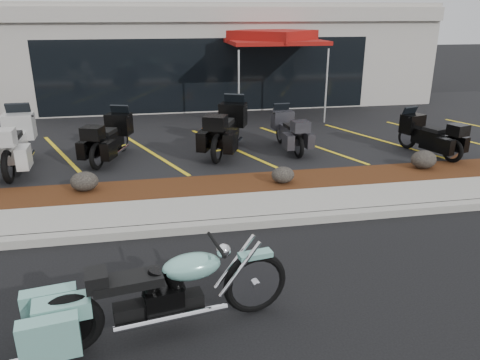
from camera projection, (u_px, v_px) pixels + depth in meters
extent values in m
plane|color=black|center=(288.00, 248.00, 7.76)|extent=(90.00, 90.00, 0.00)
cube|color=gray|center=(275.00, 221.00, 8.57)|extent=(24.00, 0.25, 0.15)
cube|color=gray|center=(266.00, 206.00, 9.21)|extent=(24.00, 1.20, 0.15)
cube|color=#32180B|center=(253.00, 185.00, 10.32)|extent=(24.00, 1.20, 0.16)
cube|color=black|center=(218.00, 129.00, 15.31)|extent=(26.00, 9.60, 0.15)
cube|color=#AAA39A|center=(197.00, 52.00, 20.48)|extent=(18.00, 8.00, 4.00)
cube|color=black|center=(208.00, 75.00, 16.97)|extent=(12.00, 0.06, 2.60)
cube|color=#AAA39A|center=(207.00, 14.00, 16.23)|extent=(18.00, 0.30, 0.50)
ellipsoid|color=black|center=(84.00, 181.00, 9.72)|extent=(0.57, 0.48, 0.41)
ellipsoid|color=black|center=(283.00, 175.00, 10.18)|extent=(0.50, 0.42, 0.36)
ellipsoid|color=black|center=(424.00, 159.00, 11.11)|extent=(0.61, 0.51, 0.43)
cone|color=#CE5C06|center=(206.00, 125.00, 14.50)|extent=(0.37, 0.37, 0.44)
cylinder|color=silver|center=(249.00, 90.00, 14.75)|extent=(0.06, 0.06, 2.42)
cylinder|color=silver|center=(330.00, 85.00, 15.73)|extent=(0.06, 0.06, 2.42)
cylinder|color=silver|center=(219.00, 78.00, 17.34)|extent=(0.06, 0.06, 2.42)
cylinder|color=silver|center=(291.00, 75.00, 18.32)|extent=(0.06, 0.06, 2.42)
cube|color=maroon|center=(273.00, 41.00, 16.07)|extent=(3.65, 3.65, 0.13)
cube|color=maroon|center=(273.00, 36.00, 16.01)|extent=(3.22, 3.22, 0.37)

